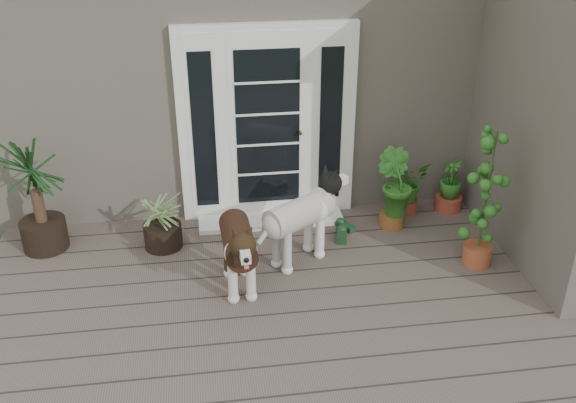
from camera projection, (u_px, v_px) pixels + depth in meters
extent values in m
cube|color=#6B5B4C|center=(322.00, 340.00, 5.45)|extent=(6.20, 4.60, 0.12)
cube|color=#665E54|center=(264.00, 44.00, 8.48)|extent=(7.40, 4.00, 3.10)
cube|color=white|center=(267.00, 125.00, 6.83)|extent=(1.90, 0.14, 2.15)
cube|color=white|center=(271.00, 219.00, 7.14)|extent=(1.60, 0.40, 0.05)
imported|color=#17521C|center=(408.00, 191.00, 7.22)|extent=(0.56, 0.56, 0.54)
imported|color=#2A5A19|center=(393.00, 199.00, 6.91)|extent=(0.63, 0.63, 0.67)
imported|color=#27661D|center=(450.00, 190.00, 7.30)|extent=(0.33, 0.33, 0.48)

